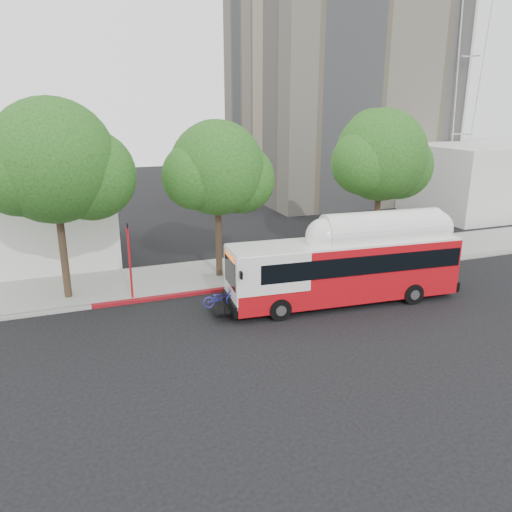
{
  "coord_description": "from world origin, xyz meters",
  "views": [
    {
      "loc": [
        -8.38,
        -19.54,
        9.34
      ],
      "look_at": [
        0.07,
        3.0,
        2.0
      ],
      "focal_mm": 35.0,
      "sensor_mm": 36.0,
      "label": 1
    }
  ],
  "objects": [
    {
      "name": "transit_bus",
      "position": [
        3.7,
        0.32,
        1.67
      ],
      "size": [
        12.24,
        3.26,
        3.58
      ],
      "rotation": [
        0.0,
        0.0,
        -0.07
      ],
      "color": "#B70C14",
      "rests_on": "ground"
    },
    {
      "name": "apartment_tower",
      "position": [
        18.0,
        28.0,
        17.62
      ],
      "size": [
        18.0,
        18.0,
        37.0
      ],
      "color": "gray",
      "rests_on": "ground"
    },
    {
      "name": "curb_strip",
      "position": [
        0.0,
        3.9,
        0.07
      ],
      "size": [
        60.0,
        0.3,
        0.15
      ],
      "primitive_type": "cube",
      "color": "gray",
      "rests_on": "ground"
    },
    {
      "name": "street_tree_left",
      "position": [
        -8.53,
        5.56,
        6.6
      ],
      "size": [
        6.67,
        5.8,
        9.74
      ],
      "color": "#2D2116",
      "rests_on": "ground"
    },
    {
      "name": "ground",
      "position": [
        0.0,
        0.0,
        0.0
      ],
      "size": [
        120.0,
        120.0,
        0.0
      ],
      "primitive_type": "plane",
      "color": "black",
      "rests_on": "ground"
    },
    {
      "name": "red_curb_segment",
      "position": [
        -3.0,
        3.9,
        0.08
      ],
      "size": [
        10.0,
        0.32,
        0.16
      ],
      "primitive_type": "cube",
      "color": "maroon",
      "rests_on": "ground"
    },
    {
      "name": "horizon_block",
      "position": [
        30.0,
        16.0,
        3.0
      ],
      "size": [
        20.0,
        12.0,
        6.0
      ],
      "primitive_type": "cube",
      "color": "silver",
      "rests_on": "ground"
    },
    {
      "name": "signal_pole",
      "position": [
        -6.02,
        4.2,
        2.02
      ],
      "size": [
        0.11,
        0.37,
        3.95
      ],
      "color": "red",
      "rests_on": "ground"
    },
    {
      "name": "street_tree_right",
      "position": [
        9.44,
        5.86,
        6.26
      ],
      "size": [
        6.21,
        5.4,
        9.18
      ],
      "color": "#2D2116",
      "rests_on": "ground"
    },
    {
      "name": "sidewalk",
      "position": [
        0.0,
        6.5,
        0.07
      ],
      "size": [
        60.0,
        5.0,
        0.15
      ],
      "primitive_type": "cube",
      "color": "gray",
      "rests_on": "ground"
    },
    {
      "name": "street_tree_mid",
      "position": [
        -0.59,
        6.06,
        5.91
      ],
      "size": [
        5.75,
        5.0,
        8.62
      ],
      "color": "#2D2116",
      "rests_on": "ground"
    }
  ]
}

